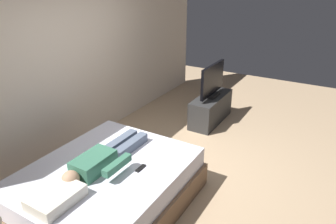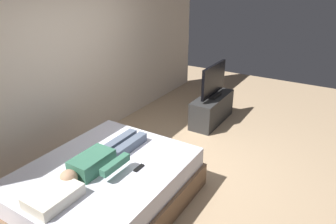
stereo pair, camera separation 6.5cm
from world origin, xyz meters
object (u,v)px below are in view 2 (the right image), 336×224
Objects in this scene: bed at (106,187)px; tv at (214,81)px; remote at (139,168)px; tv_stand at (212,109)px; pillow at (54,196)px; person at (101,158)px.

bed is 2.80m from tv.
bed is 13.24× the size of remote.
pillow is at bearing 178.32° from tv_stand.
remote is at bearing -63.17° from bed.
person is 8.40× the size of remote.
bed is 1.58× the size of person.
person is 2.73m from tv.
remote is (0.15, -0.40, -0.07)m from person.
remote is at bearing -174.31° from tv.
remote is at bearing -22.64° from pillow.
person is 1.43× the size of tv.
tv reaches higher than tv_stand.
pillow is 0.70m from person.
bed is 0.75m from pillow.
pillow is 0.55× the size of tv.
pillow is at bearing 180.00° from bed.
tv reaches higher than bed.
person is (0.03, 0.05, 0.36)m from bed.
person is at bearing 110.47° from remote.
tv_stand is at bearing -2.09° from bed.
person reaches higher than bed.
pillow is 0.93m from remote.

